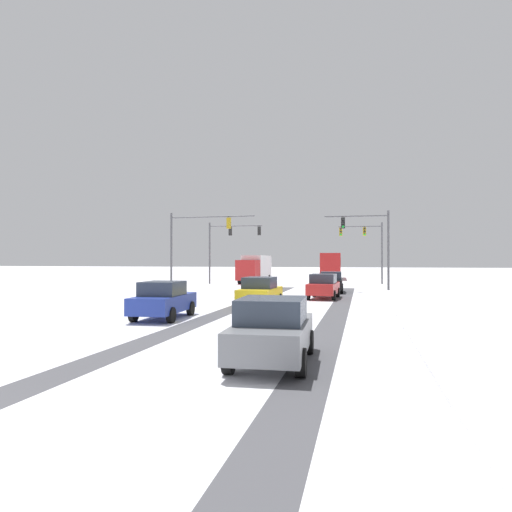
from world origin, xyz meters
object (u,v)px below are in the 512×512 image
(traffic_signal_far_left, at_px, (228,240))
(car_blue_fourth, at_px, (163,300))
(car_red_second, at_px, (323,286))
(box_truck_delivery, at_px, (255,268))
(traffic_signal_near_left, at_px, (195,236))
(car_grey_fifth, at_px, (273,330))
(traffic_signal_near_right, at_px, (371,237))
(traffic_signal_far_right, at_px, (367,241))
(car_yellow_cab_third, at_px, (260,292))
(bus_oncoming, at_px, (331,264))
(car_black_lead, at_px, (331,282))

(traffic_signal_far_left, height_order, car_blue_fourth, traffic_signal_far_left)
(car_red_second, xyz_separation_m, box_truck_delivery, (-8.98, 18.45, 0.82))
(traffic_signal_far_left, xyz_separation_m, box_truck_delivery, (2.33, 2.57, -3.00))
(traffic_signal_near_left, xyz_separation_m, car_grey_fifth, (11.47, -24.91, -3.69))
(traffic_signal_near_right, distance_m, traffic_signal_far_right, 11.94)
(car_yellow_cab_third, distance_m, car_grey_fifth, 13.47)
(traffic_signal_near_left, bearing_deg, traffic_signal_far_right, 44.55)
(car_yellow_cab_third, distance_m, box_truck_delivery, 25.31)
(car_yellow_cab_third, bearing_deg, bus_oncoming, 87.92)
(traffic_signal_far_left, height_order, traffic_signal_far_right, same)
(car_black_lead, distance_m, car_grey_fifth, 25.05)
(bus_oncoming, xyz_separation_m, box_truck_delivery, (-7.43, -12.90, -0.36))
(car_yellow_cab_third, bearing_deg, traffic_signal_far_right, 77.07)
(traffic_signal_near_right, xyz_separation_m, car_blue_fourth, (-9.09, -19.60, -3.56))
(traffic_signal_far_left, height_order, box_truck_delivery, traffic_signal_far_left)
(traffic_signal_near_left, distance_m, car_yellow_cab_third, 14.89)
(traffic_signal_near_right, height_order, traffic_signal_far_left, same)
(car_black_lead, bearing_deg, traffic_signal_far_left, 138.76)
(traffic_signal_near_left, height_order, car_yellow_cab_third, traffic_signal_near_left)
(traffic_signal_near_left, bearing_deg, car_grey_fifth, -65.28)
(car_red_second, xyz_separation_m, bus_oncoming, (-1.55, 31.35, 1.18))
(traffic_signal_far_left, bearing_deg, car_blue_fourth, -79.04)
(traffic_signal_near_left, distance_m, car_red_second, 13.07)
(traffic_signal_far_left, relative_size, car_blue_fourth, 1.55)
(box_truck_delivery, bearing_deg, car_red_second, -64.05)
(traffic_signal_near_right, xyz_separation_m, car_grey_fifth, (-2.85, -26.91, -3.56))
(traffic_signal_far_right, distance_m, car_red_second, 20.24)
(traffic_signal_far_left, distance_m, car_black_lead, 15.68)
(traffic_signal_far_right, distance_m, car_yellow_cab_third, 26.71)
(car_grey_fifth, distance_m, box_truck_delivery, 38.78)
(traffic_signal_near_left, xyz_separation_m, bus_oncoming, (9.60, 25.62, -2.51))
(traffic_signal_far_left, xyz_separation_m, bus_oncoming, (9.75, 15.47, -2.64))
(box_truck_delivery, bearing_deg, car_black_lead, -54.12)
(traffic_signal_far_left, xyz_separation_m, car_grey_fifth, (11.62, -35.07, -3.81))
(car_red_second, distance_m, car_grey_fifth, 19.19)
(car_red_second, bearing_deg, traffic_signal_far_left, 125.44)
(car_red_second, relative_size, car_grey_fifth, 1.00)
(car_red_second, relative_size, box_truck_delivery, 0.56)
(car_black_lead, height_order, car_yellow_cab_third, same)
(traffic_signal_far_left, distance_m, car_red_second, 19.87)
(car_grey_fifth, bearing_deg, traffic_signal_near_right, 83.95)
(traffic_signal_near_left, xyz_separation_m, car_black_lead, (11.29, 0.13, -3.69))
(car_blue_fourth, relative_size, bus_oncoming, 0.38)
(car_black_lead, relative_size, car_yellow_cab_third, 1.01)
(car_grey_fifth, height_order, bus_oncoming, bus_oncoming)
(car_grey_fifth, bearing_deg, car_black_lead, 90.42)
(traffic_signal_far_right, height_order, box_truck_delivery, traffic_signal_far_right)
(traffic_signal_near_left, xyz_separation_m, box_truck_delivery, (2.18, 12.73, -2.87))
(car_yellow_cab_third, distance_m, bus_oncoming, 37.50)
(bus_oncoming, bearing_deg, car_grey_fifth, -87.88)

